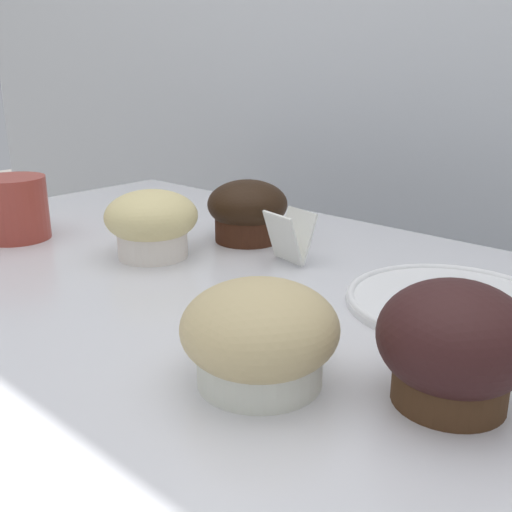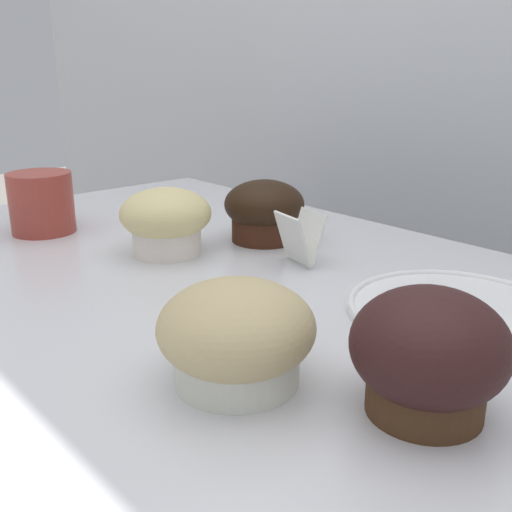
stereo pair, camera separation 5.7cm
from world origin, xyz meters
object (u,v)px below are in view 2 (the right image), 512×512
muffin_back_right (236,335)px  muffin_back_left (428,355)px  muffin_front_center (264,210)px  serving_plate (456,309)px  coffee_cup (42,201)px  muffin_front_left (166,220)px

muffin_back_right → muffin_back_left: bearing=30.7°
muffin_front_center → serving_plate: (0.30, -0.03, -0.04)m
serving_plate → muffin_front_center: bearing=174.5°
coffee_cup → serving_plate: bearing=17.8°
muffin_front_center → muffin_back_left: muffin_back_left is taller
muffin_back_left → coffee_cup: size_ratio=0.87×
muffin_back_left → muffin_back_right: (-0.11, -0.07, -0.01)m
muffin_back_right → coffee_cup: bearing=172.9°
coffee_cup → muffin_back_left: bearing=0.6°
muffin_front_center → muffin_front_left: size_ratio=0.94×
muffin_front_center → muffin_back_left: bearing=-27.4°
muffin_front_center → muffin_back_right: 0.36m
muffin_back_right → muffin_front_left: muffin_front_left is taller
muffin_front_center → muffin_back_left: size_ratio=1.00×
muffin_back_left → serving_plate: muffin_back_left is taller
muffin_front_center → muffin_front_left: 0.13m
muffin_back_left → muffin_front_left: (-0.41, 0.07, -0.00)m
muffin_front_center → coffee_cup: coffee_cup is taller
muffin_front_center → muffin_back_right: bearing=-45.3°
serving_plate → muffin_front_left: bearing=-163.6°
muffin_back_left → muffin_back_right: bearing=-149.3°
muffin_back_right → muffin_front_left: bearing=155.6°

